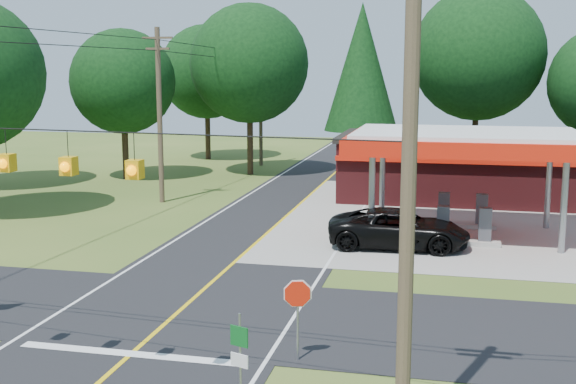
# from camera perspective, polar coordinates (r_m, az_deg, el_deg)

# --- Properties ---
(ground) EXTENTS (120.00, 120.00, 0.00)m
(ground) POSITION_cam_1_polar(r_m,az_deg,el_deg) (23.63, -8.59, -9.34)
(ground) COLOR #3B571E
(ground) RESTS_ON ground
(main_highway) EXTENTS (8.00, 120.00, 0.02)m
(main_highway) POSITION_cam_1_polar(r_m,az_deg,el_deg) (23.63, -8.59, -9.32)
(main_highway) COLOR black
(main_highway) RESTS_ON ground
(cross_road) EXTENTS (70.00, 7.00, 0.02)m
(cross_road) POSITION_cam_1_polar(r_m,az_deg,el_deg) (23.63, -8.59, -9.31)
(cross_road) COLOR black
(cross_road) RESTS_ON ground
(lane_center_yellow) EXTENTS (0.15, 110.00, 0.00)m
(lane_center_yellow) POSITION_cam_1_polar(r_m,az_deg,el_deg) (23.62, -8.59, -9.28)
(lane_center_yellow) COLOR yellow
(lane_center_yellow) RESTS_ON main_highway
(gas_canopy) EXTENTS (10.60, 7.40, 4.88)m
(gas_canopy) POSITION_cam_1_polar(r_m,az_deg,el_deg) (33.97, 13.90, 3.67)
(gas_canopy) COLOR gray
(gas_canopy) RESTS_ON ground
(convenience_store) EXTENTS (16.40, 7.55, 3.80)m
(convenience_store) POSITION_cam_1_polar(r_m,az_deg,el_deg) (44.18, 14.83, 1.89)
(convenience_store) COLOR #56181B
(convenience_store) RESTS_ON ground
(utility_pole_near_right) EXTENTS (1.80, 0.30, 11.50)m
(utility_pole_near_right) POSITION_cam_1_polar(r_m,az_deg,el_deg) (13.91, 9.55, 2.52)
(utility_pole_near_right) COLOR #473828
(utility_pole_near_right) RESTS_ON ground
(utility_pole_far_left) EXTENTS (1.80, 0.30, 10.00)m
(utility_pole_far_left) POSITION_cam_1_polar(r_m,az_deg,el_deg) (42.12, -10.12, 6.19)
(utility_pole_far_left) COLOR #473828
(utility_pole_far_left) RESTS_ON ground
(utility_pole_north) EXTENTS (0.30, 0.30, 9.50)m
(utility_pole_north) POSITION_cam_1_polar(r_m,az_deg,el_deg) (57.77, -2.17, 6.79)
(utility_pole_north) COLOR #473828
(utility_pole_north) RESTS_ON ground
(overhead_beacons) EXTENTS (17.04, 2.04, 1.03)m
(overhead_beacons) POSITION_cam_1_polar(r_m,az_deg,el_deg) (17.49, -19.32, 4.39)
(overhead_beacons) COLOR black
(overhead_beacons) RESTS_ON ground
(treeline_backdrop) EXTENTS (70.27, 51.59, 13.30)m
(treeline_backdrop) POSITION_cam_1_polar(r_m,az_deg,el_deg) (45.40, 3.29, 9.45)
(treeline_backdrop) COLOR #332316
(treeline_backdrop) RESTS_ON ground
(suv_car) EXTENTS (6.23, 6.23, 1.68)m
(suv_car) POSITION_cam_1_polar(r_m,az_deg,el_deg) (31.60, 8.75, -2.90)
(suv_car) COLOR black
(suv_car) RESTS_ON ground
(octagonal_stop_sign) EXTENTS (0.76, 0.28, 2.25)m
(octagonal_stop_sign) POSITION_cam_1_polar(r_m,az_deg,el_deg) (19.12, 0.76, -8.58)
(octagonal_stop_sign) COLOR gray
(octagonal_stop_sign) RESTS_ON ground
(route_sign_post) EXTENTS (0.45, 0.18, 2.28)m
(route_sign_post) POSITION_cam_1_polar(r_m,az_deg,el_deg) (16.65, -3.85, -12.56)
(route_sign_post) COLOR gray
(route_sign_post) RESTS_ON ground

